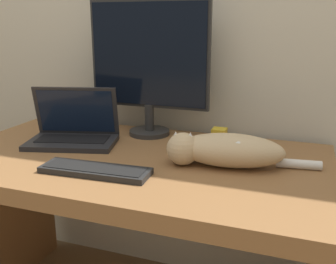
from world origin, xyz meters
The scene contains 7 objects.
wall_back centered at (0.00, 0.86, 1.30)m, with size 6.40×0.06×2.60m.
desk centered at (0.00, 0.40, 0.58)m, with size 1.42×0.80×0.74m.
monitor centered at (-0.05, 0.69, 1.05)m, with size 0.53×0.18×0.57m.
laptop centered at (-0.30, 0.46, 0.79)m, with size 0.39×0.30×0.23m.
external_keyboard centered at (-0.04, 0.20, 0.75)m, with size 0.37×0.13×0.02m.
cat centered at (0.34, 0.41, 0.80)m, with size 0.52×0.20×0.12m.
small_toy centered at (0.26, 0.68, 0.77)m, with size 0.06×0.06×0.06m.
Camera 1 is at (0.60, -0.86, 1.22)m, focal length 42.00 mm.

